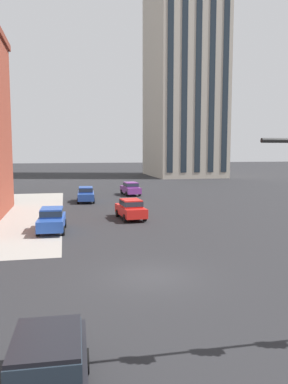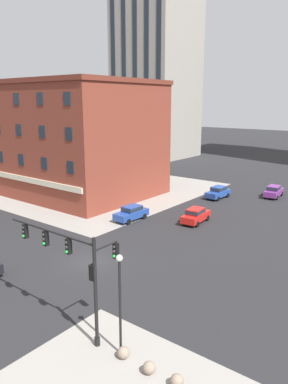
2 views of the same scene
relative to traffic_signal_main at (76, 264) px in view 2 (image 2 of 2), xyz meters
The scene contains 12 objects.
ground_plane 11.12m from the traffic_signal_main, 131.58° to the left, with size 320.00×320.00×0.00m, color #262628.
sidewalk_far_corner 38.72m from the traffic_signal_main, 134.10° to the left, with size 32.00×32.00×0.02m, color gray.
traffic_signal_main is the anchor object (origin of this frame).
bollard_sphere_curb_a 5.46m from the traffic_signal_main, ahead, with size 0.67×0.67×0.67m, color gray.
bollard_sphere_curb_b 6.77m from the traffic_signal_main, ahead, with size 0.67×0.67×0.67m, color gray.
bollard_sphere_curb_c 8.10m from the traffic_signal_main, ahead, with size 0.67×0.67×0.67m, color gray.
street_lamp_corner_near 3.34m from the traffic_signal_main, ahead, with size 0.36×0.36×5.81m.
car_main_northbound_near 35.13m from the traffic_signal_main, 103.59° to the left, with size 2.07×4.49×1.68m.
car_main_northbound_far 23.23m from the traffic_signal_main, 102.87° to the left, with size 2.17×4.53×1.68m.
car_cross_westbound 22.15m from the traffic_signal_main, 121.62° to the left, with size 2.04×4.47×1.68m.
car_main_mid 39.65m from the traffic_signal_main, 93.19° to the left, with size 2.17×4.53×1.68m.
storefront_block_near_corner 35.43m from the traffic_signal_main, 136.53° to the left, with size 20.00×17.66×16.30m.
Camera 2 is at (21.92, -20.73, 13.44)m, focal length 34.91 mm.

